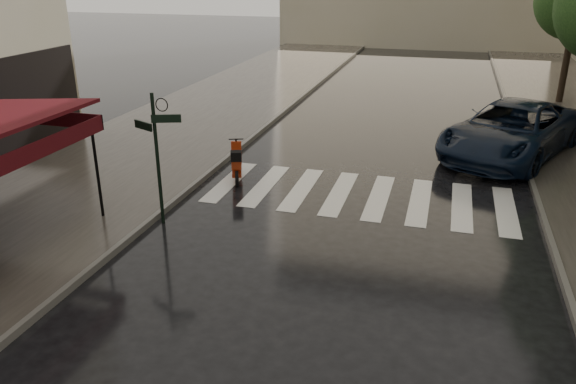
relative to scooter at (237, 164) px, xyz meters
The scene contains 8 objects.
ground 6.24m from the scooter, 84.91° to the right, with size 120.00×120.00×0.00m, color black.
sidewalk_near 7.03m from the scooter, 124.21° to the left, with size 6.00×60.00×0.12m, color #38332D.
curb_near 5.89m from the scooter, 98.79° to the left, with size 0.12×60.00×0.16m, color #595651.
curb_far 9.90m from the scooter, 35.96° to the left, with size 0.12×60.00×0.16m, color #595651.
crosswalk 3.56m from the scooter, ahead, with size 7.85×3.20×0.01m.
signpost 3.53m from the scooter, 101.35° to the right, with size 1.17×0.29×3.10m.
scooter is the anchor object (origin of this frame).
parked_car 8.74m from the scooter, 30.10° to the left, with size 2.84×6.17×1.71m, color black.
Camera 1 is at (4.97, -7.76, 5.63)m, focal length 35.00 mm.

